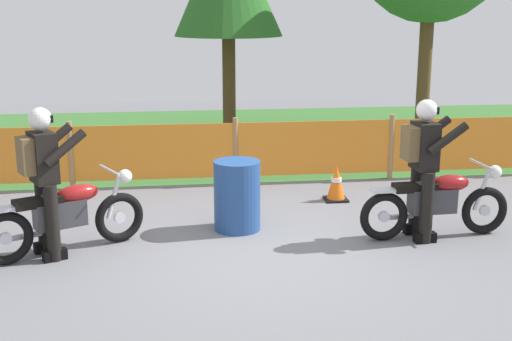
% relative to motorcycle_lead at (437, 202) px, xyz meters
% --- Properties ---
extents(ground, '(24.00, 24.00, 0.02)m').
position_rel_motorcycle_lead_xyz_m(ground, '(-2.17, -0.23, -0.45)').
color(ground, slate).
extents(grass_verge, '(24.00, 7.36, 0.01)m').
position_rel_motorcycle_lead_xyz_m(grass_verge, '(-2.17, 6.44, -0.43)').
color(grass_verge, '#386B2D').
rests_on(grass_verge, ground).
extents(barrier_fence, '(10.06, 0.08, 1.05)m').
position_rel_motorcycle_lead_xyz_m(barrier_fence, '(-2.17, 2.76, 0.11)').
color(barrier_fence, '#997547').
rests_on(barrier_fence, ground).
extents(motorcycle_lead, '(1.90, 0.56, 0.90)m').
position_rel_motorcycle_lead_xyz_m(motorcycle_lead, '(0.00, 0.00, 0.00)').
color(motorcycle_lead, black).
rests_on(motorcycle_lead, ground).
extents(motorcycle_trailing, '(1.76, 0.99, 0.91)m').
position_rel_motorcycle_lead_xyz_m(motorcycle_trailing, '(-4.37, 0.02, 0.00)').
color(motorcycle_trailing, black).
rests_on(motorcycle_trailing, ground).
extents(rider_lead, '(0.70, 0.57, 1.69)m').
position_rel_motorcycle_lead_xyz_m(rider_lead, '(-0.21, -0.01, 0.52)').
color(rider_lead, black).
rests_on(rider_lead, ground).
extents(rider_trailing, '(0.78, 0.70, 1.69)m').
position_rel_motorcycle_lead_xyz_m(rider_trailing, '(-4.55, -0.08, 0.52)').
color(rider_trailing, black).
rests_on(rider_trailing, ground).
extents(traffic_cone, '(0.32, 0.32, 0.53)m').
position_rel_motorcycle_lead_xyz_m(traffic_cone, '(-0.82, 1.68, -0.18)').
color(traffic_cone, black).
rests_on(traffic_cone, ground).
extents(spare_drum, '(0.58, 0.58, 0.88)m').
position_rel_motorcycle_lead_xyz_m(spare_drum, '(-2.36, 0.59, 0.00)').
color(spare_drum, navy).
rests_on(spare_drum, ground).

